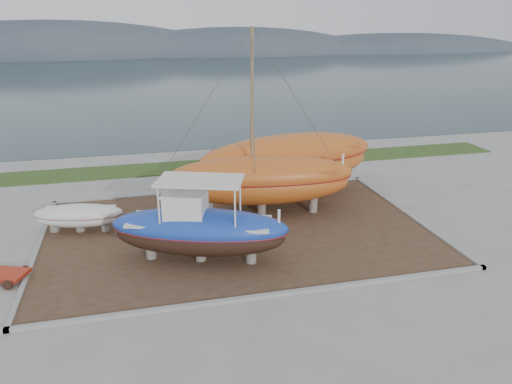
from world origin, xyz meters
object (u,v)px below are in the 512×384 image
object	(u,v)px
orange_sailboat	(262,126)
red_trailer	(4,277)
blue_caique	(199,221)
white_dinghy	(79,218)
orange_bare_hull	(288,166)

from	to	relation	value
orange_sailboat	red_trailer	distance (m)	13.20
blue_caique	red_trailer	xyz separation A→B (m)	(-7.77, 0.18, -1.68)
white_dinghy	orange_sailboat	size ratio (longest dim) A/B	0.45
red_trailer	white_dinghy	bearing A→B (deg)	81.89
orange_sailboat	orange_bare_hull	size ratio (longest dim) A/B	0.90
blue_caique	white_dinghy	bearing A→B (deg)	159.03
white_dinghy	orange_bare_hull	distance (m)	11.59
blue_caique	orange_sailboat	bearing A→B (deg)	68.82
blue_caique	white_dinghy	xyz separation A→B (m)	(-5.25, 4.45, -1.17)
blue_caique	red_trailer	size ratio (longest dim) A/B	2.87
blue_caique	orange_bare_hull	bearing A→B (deg)	68.17
orange_bare_hull	red_trailer	bearing A→B (deg)	-164.30
blue_caique	orange_sailboat	distance (m)	6.58
orange_bare_hull	red_trailer	distance (m)	15.43
blue_caique	orange_sailboat	xyz separation A→B (m)	(3.84, 4.49, 2.89)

